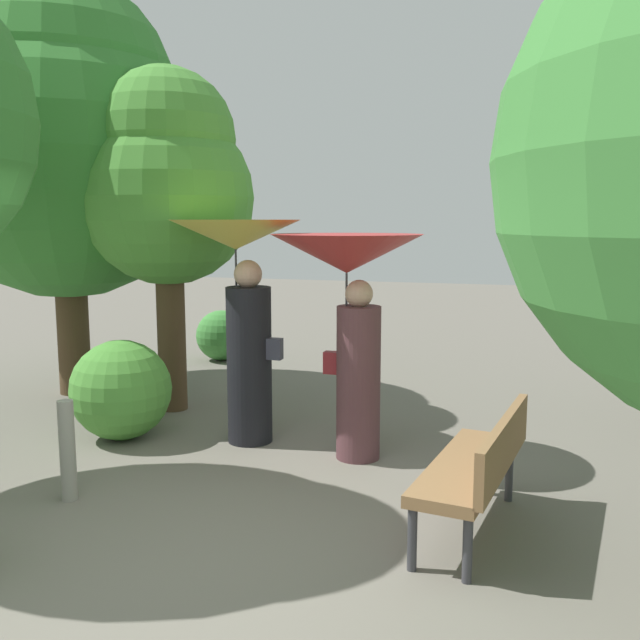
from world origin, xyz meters
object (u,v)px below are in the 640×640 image
(person_right, at_px, (350,288))
(path_marker_post, at_px, (67,451))
(person_left, at_px, (241,287))
(park_bench, at_px, (480,462))
(tree_far_back, at_px, (167,181))
(tree_near_left, at_px, (63,137))

(person_right, height_order, path_marker_post, person_right)
(person_left, height_order, park_bench, person_left)
(park_bench, bearing_deg, person_right, -127.27)
(tree_far_back, relative_size, path_marker_post, 4.81)
(person_left, xyz_separation_m, park_bench, (2.35, -1.43, -1.00))
(person_right, height_order, tree_far_back, tree_far_back)
(tree_far_back, bearing_deg, person_left, -33.85)
(park_bench, bearing_deg, path_marker_post, -75.54)
(person_right, relative_size, tree_near_left, 0.40)
(person_left, height_order, tree_far_back, tree_far_back)
(person_right, xyz_separation_m, tree_near_left, (-3.86, 1.29, 1.58))
(person_left, height_order, path_marker_post, person_left)
(person_right, relative_size, path_marker_post, 2.56)
(person_right, xyz_separation_m, park_bench, (1.24, -1.28, -1.03))
(path_marker_post, bearing_deg, person_right, 41.44)
(person_left, height_order, tree_near_left, tree_near_left)
(person_right, xyz_separation_m, tree_far_back, (-2.32, 0.97, 1.02))
(park_bench, xyz_separation_m, tree_near_left, (-5.10, 2.57, 2.60))
(tree_near_left, bearing_deg, tree_far_back, -11.86)
(person_left, distance_m, tree_near_left, 3.38)
(person_left, distance_m, person_right, 1.12)
(tree_far_back, bearing_deg, tree_near_left, 168.14)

